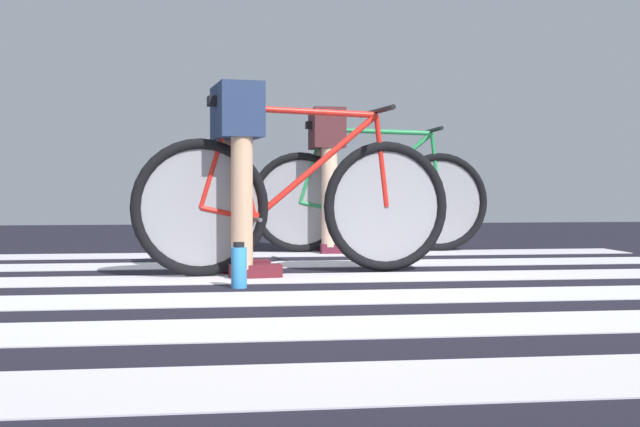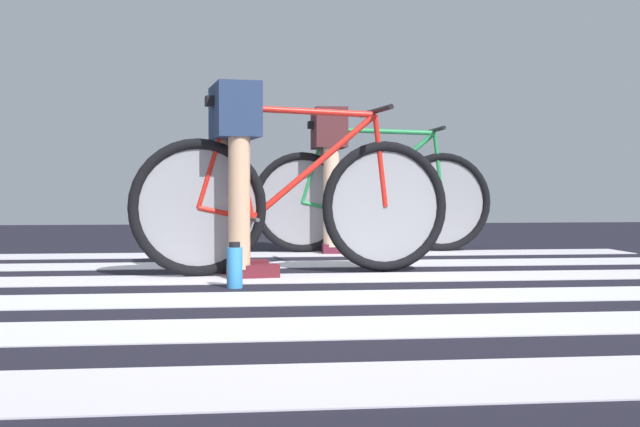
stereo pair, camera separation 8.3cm
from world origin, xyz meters
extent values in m
cube|color=black|center=(0.00, 0.00, 0.01)|extent=(18.00, 14.00, 0.02)
cube|color=silver|center=(0.10, -1.79, 0.02)|extent=(5.20, 0.44, 0.00)
cube|color=silver|center=(-0.14, -1.02, 0.02)|extent=(5.20, 0.44, 0.00)
cube|color=silver|center=(0.01, -0.28, 0.02)|extent=(5.20, 0.44, 0.00)
cube|color=silver|center=(-0.02, 0.47, 0.02)|extent=(5.20, 0.44, 0.00)
cube|color=silver|center=(-0.13, 1.24, 0.02)|extent=(5.20, 0.44, 0.00)
cube|color=silver|center=(-0.11, 2.01, 0.02)|extent=(5.20, 0.44, 0.00)
torus|color=black|center=(-0.51, 0.62, 0.38)|extent=(0.72, 0.16, 0.72)
torus|color=black|center=(0.50, 0.77, 0.38)|extent=(0.72, 0.16, 0.72)
cylinder|color=gray|center=(-0.51, 0.62, 0.38)|extent=(0.60, 0.09, 0.61)
cylinder|color=gray|center=(0.50, 0.77, 0.38)|extent=(0.60, 0.09, 0.61)
cylinder|color=red|center=(0.05, 0.70, 0.89)|extent=(0.80, 0.15, 0.05)
cylinder|color=red|center=(0.11, 0.71, 0.60)|extent=(0.70, 0.14, 0.59)
cylinder|color=red|center=(-0.29, 0.65, 0.61)|extent=(0.16, 0.06, 0.59)
cylinder|color=red|center=(-0.37, 0.64, 0.35)|extent=(0.29, 0.07, 0.09)
cylinder|color=red|center=(-0.43, 0.63, 0.64)|extent=(0.19, 0.05, 0.53)
cylinder|color=red|center=(0.47, 0.76, 0.63)|extent=(0.09, 0.04, 0.50)
cube|color=black|center=(-0.35, 0.64, 0.93)|extent=(0.25, 0.12, 0.05)
cylinder|color=black|center=(0.44, 0.76, 0.90)|extent=(0.10, 0.52, 0.03)
cylinder|color=#4C4C51|center=(-0.23, 0.66, 0.32)|extent=(0.07, 0.34, 0.02)
cylinder|color=tan|center=(-0.34, 0.78, 0.52)|extent=(0.11, 0.11, 0.91)
cylinder|color=tan|center=(-0.30, 0.51, 0.52)|extent=(0.11, 0.11, 0.91)
cube|color=navy|center=(-0.32, 0.64, 0.88)|extent=(0.28, 0.44, 0.28)
cube|color=#581821|center=(-0.27, 0.79, 0.06)|extent=(0.27, 0.14, 0.07)
cube|color=#581821|center=(-0.23, 0.52, 0.06)|extent=(0.27, 0.14, 0.07)
torus|color=black|center=(0.17, 2.17, 0.38)|extent=(0.72, 0.06, 0.72)
torus|color=black|center=(1.19, 2.16, 0.38)|extent=(0.72, 0.06, 0.72)
cylinder|color=gray|center=(0.17, 2.17, 0.38)|extent=(0.61, 0.01, 0.61)
cylinder|color=gray|center=(1.19, 2.16, 0.38)|extent=(0.61, 0.01, 0.61)
cylinder|color=#26884A|center=(0.73, 2.17, 0.89)|extent=(0.80, 0.04, 0.05)
cylinder|color=#26884A|center=(0.79, 2.17, 0.60)|extent=(0.70, 0.03, 0.59)
cylinder|color=#26884A|center=(0.39, 2.17, 0.61)|extent=(0.15, 0.03, 0.59)
cylinder|color=#26884A|center=(0.31, 2.17, 0.35)|extent=(0.29, 0.03, 0.09)
cylinder|color=#26884A|center=(0.25, 2.17, 0.64)|extent=(0.18, 0.03, 0.53)
cylinder|color=#26884A|center=(1.16, 2.16, 0.63)|extent=(0.09, 0.03, 0.50)
cube|color=black|center=(0.33, 2.17, 0.93)|extent=(0.24, 0.09, 0.05)
cylinder|color=black|center=(1.13, 2.16, 0.90)|extent=(0.03, 0.52, 0.03)
cylinder|color=#4C4C51|center=(0.45, 2.17, 0.32)|extent=(0.02, 0.34, 0.02)
cylinder|color=beige|center=(0.37, 2.31, 0.54)|extent=(0.11, 0.11, 0.93)
cylinder|color=beige|center=(0.36, 2.03, 0.54)|extent=(0.11, 0.11, 0.93)
cube|color=#4C2226|center=(0.36, 2.17, 0.90)|extent=(0.22, 0.41, 0.28)
cube|color=#58192B|center=(0.44, 2.31, 0.06)|extent=(0.26, 0.10, 0.07)
cube|color=#58192B|center=(0.43, 2.03, 0.06)|extent=(0.26, 0.10, 0.07)
cylinder|color=#3894DD|center=(-0.33, 0.11, 0.11)|extent=(0.07, 0.07, 0.19)
cylinder|color=black|center=(-0.33, 0.11, 0.22)|extent=(0.05, 0.05, 0.02)
camera|label=1|loc=(-0.45, -3.69, 0.48)|focal=46.52mm
camera|label=2|loc=(-0.37, -3.69, 0.48)|focal=46.52mm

